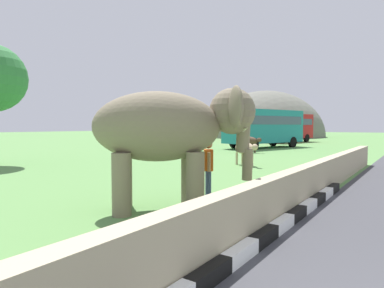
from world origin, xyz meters
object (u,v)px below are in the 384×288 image
object	(u,v)px
elephant	(172,129)
person_handler	(208,167)
bus_teal	(264,125)
bus_red	(287,126)
cow_near	(249,141)
cow_mid	(245,149)

from	to	relation	value
elephant	person_handler	size ratio (longest dim) A/B	2.33
elephant	person_handler	distance (m)	1.72
bus_teal	bus_red	size ratio (longest dim) A/B	1.06
bus_red	cow_near	size ratio (longest dim) A/B	4.38
person_handler	cow_near	world-z (taller)	person_handler
elephant	cow_mid	distance (m)	9.62
elephant	bus_teal	xyz separation A→B (m)	(22.78, 7.06, 0.10)
elephant	bus_teal	bearing A→B (deg)	17.21
person_handler	bus_red	bearing A→B (deg)	15.31
person_handler	bus_red	distance (m)	34.13
bus_red	cow_near	xyz separation A→B (m)	(-17.30, -2.97, -1.21)
person_handler	cow_mid	world-z (taller)	person_handler
person_handler	cow_near	distance (m)	16.73
bus_teal	cow_near	size ratio (longest dim) A/B	4.65
bus_teal	cow_mid	distance (m)	14.35
bus_teal	bus_red	xyz separation A→B (m)	(11.47, 1.76, -0.00)
person_handler	bus_red	world-z (taller)	bus_red
elephant	cow_mid	world-z (taller)	elephant
person_handler	cow_near	size ratio (longest dim) A/B	0.86
bus_teal	cow_mid	size ratio (longest dim) A/B	4.90
elephant	cow_near	size ratio (longest dim) A/B	2.00
bus_red	cow_near	bearing A→B (deg)	-170.27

